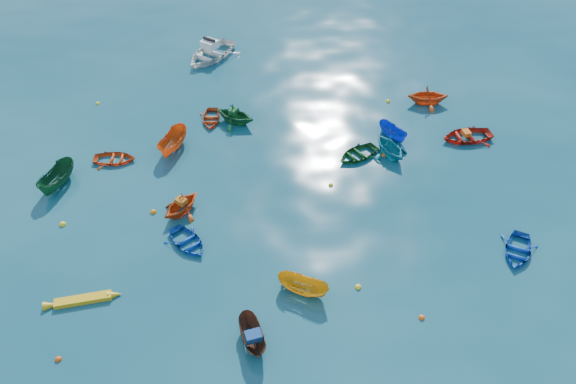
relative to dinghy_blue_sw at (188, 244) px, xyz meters
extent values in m
plane|color=#0A394A|center=(6.00, -2.13, 0.00)|extent=(160.00, 160.00, 0.00)
imported|color=#0D40A9|center=(0.00, 0.00, 0.00)|extent=(3.12, 3.38, 0.57)
imported|color=#542E1E|center=(2.79, -6.68, 0.00)|extent=(1.37, 2.77, 1.03)
imported|color=#0E42B8|center=(17.39, -3.49, 0.00)|extent=(3.28, 3.49, 0.59)
imported|color=#C94512|center=(-0.24, 2.60, 0.00)|extent=(3.43, 3.42, 1.37)
imported|color=orange|center=(5.61, -4.20, 0.00)|extent=(2.85, 2.34, 1.06)
imported|color=#104718|center=(11.06, 5.98, 0.00)|extent=(3.53, 3.14, 0.61)
imported|color=teal|center=(13.12, 5.83, 0.00)|extent=(3.17, 3.43, 1.49)
imported|color=#D04211|center=(-4.38, 8.06, 0.00)|extent=(2.97, 2.33, 0.56)
imported|color=#D95414|center=(-0.62, 8.71, 0.00)|extent=(2.54, 3.45, 1.25)
imported|color=#14572A|center=(3.63, 11.07, 0.00)|extent=(3.79, 3.70, 1.52)
imported|color=#B61D0F|center=(18.76, 6.64, 0.00)|extent=(3.50, 2.55, 0.71)
imported|color=#0F33C4|center=(13.92, 7.64, 0.00)|extent=(1.89, 2.67, 0.97)
imported|color=#C03B10|center=(1.98, 11.59, 0.00)|extent=(2.17, 2.78, 0.53)
imported|color=#D04713|center=(17.63, 11.20, 0.00)|extent=(3.28, 2.96, 1.53)
imported|color=#104625|center=(-7.56, 6.20, 0.00)|extent=(2.49, 3.46, 1.25)
imported|color=white|center=(2.53, 20.61, 0.00)|extent=(6.03, 6.12, 1.64)
cube|color=navy|center=(2.81, -6.83, 0.69)|extent=(0.80, 0.65, 0.35)
cube|color=#B55912|center=(-0.21, 2.64, 0.83)|extent=(0.75, 0.76, 0.29)
cube|color=#124B1F|center=(3.55, 11.13, 0.91)|extent=(0.75, 0.78, 0.30)
cube|color=orange|center=(18.66, 6.64, 0.51)|extent=(0.48, 0.63, 0.30)
sphere|color=#D1460B|center=(-5.99, -6.16, 0.00)|extent=(0.31, 0.31, 0.31)
sphere|color=yellow|center=(8.40, -4.39, 0.00)|extent=(0.33, 0.33, 0.33)
sphere|color=#F9560D|center=(10.95, -6.68, 0.00)|extent=(0.31, 0.31, 0.31)
sphere|color=yellow|center=(-6.93, 2.66, 0.00)|extent=(0.38, 0.38, 0.38)
sphere|color=orange|center=(-1.89, 2.84, 0.00)|extent=(0.35, 0.35, 0.35)
sphere|color=yellow|center=(8.74, 3.48, 0.00)|extent=(0.29, 0.29, 0.29)
sphere|color=orange|center=(12.78, 5.79, 0.00)|extent=(0.33, 0.33, 0.33)
sphere|color=yellow|center=(-6.04, 15.06, 0.00)|extent=(0.30, 0.30, 0.30)
sphere|color=orange|center=(14.13, 8.18, 0.00)|extent=(0.32, 0.32, 0.32)
sphere|color=yellow|center=(14.92, 11.88, 0.00)|extent=(0.34, 0.34, 0.34)
camera|label=1|loc=(2.00, -21.40, 22.54)|focal=35.00mm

